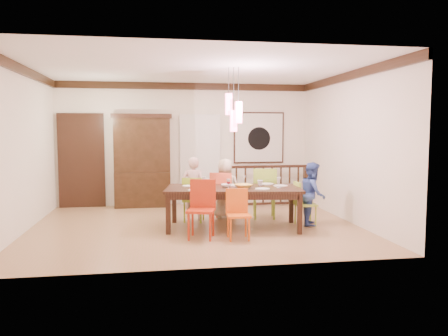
{
  "coord_description": "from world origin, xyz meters",
  "views": [
    {
      "loc": [
        -0.74,
        -7.99,
        1.79
      ],
      "look_at": [
        0.55,
        0.09,
        1.07
      ],
      "focal_mm": 35.0,
      "sensor_mm": 36.0,
      "label": 1
    }
  ],
  "objects": [
    {
      "name": "plate_near_left",
      "position": [
        -0.05,
        -0.57,
        0.76
      ],
      "size": [
        0.26,
        0.26,
        0.01
      ],
      "primitive_type": "cylinder",
      "color": "white",
      "rests_on": "dining_table"
    },
    {
      "name": "painting",
      "position": [
        1.8,
        2.46,
        1.6
      ],
      "size": [
        1.25,
        0.06,
        1.25
      ],
      "color": "black",
      "rests_on": "wall_back"
    },
    {
      "name": "china_hutch",
      "position": [
        -1.02,
        2.3,
        1.08
      ],
      "size": [
        1.36,
        0.46,
        2.16
      ],
      "color": "black",
      "rests_on": "floor"
    },
    {
      "name": "ceiling",
      "position": [
        0.0,
        0.0,
        2.9
      ],
      "size": [
        6.0,
        6.0,
        0.0
      ],
      "primitive_type": "plane",
      "rotation": [
        3.14,
        0.0,
        0.0
      ],
      "color": "white",
      "rests_on": "wall_back"
    },
    {
      "name": "balustrade",
      "position": [
        1.9,
        1.95,
        0.5
      ],
      "size": [
        2.04,
        0.12,
        0.96
      ],
      "rotation": [
        0.0,
        0.0,
        0.02
      ],
      "color": "black",
      "rests_on": "floor"
    },
    {
      "name": "wine_glass_a",
      "position": [
        0.15,
        -0.15,
        0.84
      ],
      "size": [
        0.08,
        0.08,
        0.19
      ],
      "primitive_type": null,
      "color": "#590C19",
      "rests_on": "dining_table"
    },
    {
      "name": "plate_far_right",
      "position": [
        1.39,
        0.1,
        0.76
      ],
      "size": [
        0.26,
        0.26,
        0.01
      ],
      "primitive_type": "cylinder",
      "color": "white",
      "rests_on": "dining_table"
    },
    {
      "name": "chair_end_right",
      "position": [
        2.05,
        -0.25,
        0.47
      ],
      "size": [
        0.38,
        0.38,
        0.82
      ],
      "rotation": [
        0.0,
        0.0,
        1.54
      ],
      "color": "#A3C43C",
      "rests_on": "floor"
    },
    {
      "name": "wall_left",
      "position": [
        -3.0,
        0.0,
        1.45
      ],
      "size": [
        0.0,
        5.0,
        5.0
      ],
      "primitive_type": "plane",
      "rotation": [
        1.57,
        0.0,
        1.57
      ],
      "color": "silver",
      "rests_on": "floor"
    },
    {
      "name": "dining_table",
      "position": [
        0.67,
        -0.26,
        0.68
      ],
      "size": [
        2.56,
        1.46,
        0.75
      ],
      "rotation": [
        0.0,
        0.0,
        -0.16
      ],
      "color": "black",
      "rests_on": "floor"
    },
    {
      "name": "napkin",
      "position": [
        0.63,
        -0.61,
        0.76
      ],
      "size": [
        0.18,
        0.14,
        0.01
      ],
      "primitive_type": "cube",
      "color": "#D83359",
      "rests_on": "dining_table"
    },
    {
      "name": "chair_far_right",
      "position": [
        1.45,
        0.54,
        0.59
      ],
      "size": [
        0.54,
        0.54,
        1.03
      ],
      "rotation": [
        0.0,
        0.0,
        2.97
      ],
      "color": "#85AC2F",
      "rests_on": "floor"
    },
    {
      "name": "white_doorway",
      "position": [
        0.35,
        2.46,
        1.05
      ],
      "size": [
        0.97,
        0.05,
        2.22
      ],
      "primitive_type": "cube",
      "color": "silver",
      "rests_on": "wall_back"
    },
    {
      "name": "wine_glass_d",
      "position": [
        1.47,
        -0.44,
        0.84
      ],
      "size": [
        0.08,
        0.08,
        0.19
      ],
      "primitive_type": null,
      "color": "silver",
      "rests_on": "dining_table"
    },
    {
      "name": "cup_right",
      "position": [
        1.21,
        -0.08,
        0.8
      ],
      "size": [
        0.14,
        0.14,
        0.1
      ],
      "primitive_type": "imported",
      "rotation": [
        0.0,
        0.0,
        0.36
      ],
      "color": "silver",
      "rests_on": "dining_table"
    },
    {
      "name": "wine_glass_b",
      "position": [
        0.89,
        -0.09,
        0.84
      ],
      "size": [
        0.08,
        0.08,
        0.19
      ],
      "primitive_type": null,
      "color": "silver",
      "rests_on": "dining_table"
    },
    {
      "name": "person_far_mid",
      "position": [
        0.66,
        0.62,
        0.61
      ],
      "size": [
        0.66,
        0.5,
        1.22
      ],
      "primitive_type": "imported",
      "rotation": [
        0.0,
        0.0,
        2.94
      ],
      "color": "beige",
      "rests_on": "floor"
    },
    {
      "name": "wine_glass_c",
      "position": [
        0.53,
        -0.57,
        0.84
      ],
      "size": [
        0.08,
        0.08,
        0.19
      ],
      "primitive_type": null,
      "color": "#590C19",
      "rests_on": "dining_table"
    },
    {
      "name": "plate_end_right",
      "position": [
        1.57,
        -0.22,
        0.76
      ],
      "size": [
        0.26,
        0.26,
        0.01
      ],
      "primitive_type": "cylinder",
      "color": "white",
      "rests_on": "dining_table"
    },
    {
      "name": "plate_far_mid",
      "position": [
        0.73,
        0.0,
        0.76
      ],
      "size": [
        0.26,
        0.26,
        0.01
      ],
      "primitive_type": "cylinder",
      "color": "white",
      "rests_on": "dining_table"
    },
    {
      "name": "cup_left",
      "position": [
        0.15,
        -0.39,
        0.8
      ],
      "size": [
        0.16,
        0.16,
        0.1
      ],
      "primitive_type": "imported",
      "rotation": [
        0.0,
        0.0,
        -0.35
      ],
      "color": "silver",
      "rests_on": "dining_table"
    },
    {
      "name": "chair_near_mid",
      "position": [
        0.6,
        -1.08,
        0.47
      ],
      "size": [
        0.38,
        0.38,
        0.82
      ],
      "rotation": [
        0.0,
        0.0,
        -0.03
      ],
      "color": "#DA5912",
      "rests_on": "floor"
    },
    {
      "name": "wall_right",
      "position": [
        3.0,
        0.0,
        1.45
      ],
      "size": [
        0.0,
        5.0,
        5.0
      ],
      "primitive_type": "plane",
      "rotation": [
        1.57,
        0.0,
        -1.57
      ],
      "color": "silver",
      "rests_on": "floor"
    },
    {
      "name": "plate_near_mid",
      "position": [
        1.13,
        -0.59,
        0.76
      ],
      "size": [
        0.26,
        0.26,
        0.01
      ],
      "primitive_type": "cylinder",
      "color": "white",
      "rests_on": "dining_table"
    },
    {
      "name": "person_end_right",
      "position": [
        2.19,
        -0.24,
        0.59
      ],
      "size": [
        0.62,
        0.69,
        1.19
      ],
      "primitive_type": "imported",
      "rotation": [
        0.0,
        0.0,
        1.23
      ],
      "color": "#3954A2",
      "rests_on": "floor"
    },
    {
      "name": "pendant_cluster",
      "position": [
        0.67,
        -0.26,
        2.11
      ],
      "size": [
        0.27,
        0.21,
        1.14
      ],
      "color": "#F94A75",
      "rests_on": "ceiling"
    },
    {
      "name": "wall_back",
      "position": [
        0.0,
        2.5,
        1.45
      ],
      "size": [
        6.0,
        0.0,
        6.0
      ],
      "primitive_type": "plane",
      "rotation": [
        1.57,
        0.0,
        0.0
      ],
      "color": "silver",
      "rests_on": "floor"
    },
    {
      "name": "plate_far_left",
      "position": [
        -0.11,
        0.01,
        0.76
      ],
      "size": [
        0.26,
        0.26,
        0.01
      ],
      "primitive_type": "cylinder",
      "color": "white",
      "rests_on": "dining_table"
    },
    {
      "name": "chair_far_left",
      "position": [
        0.01,
        0.43,
        0.5
      ],
      "size": [
        0.49,
        0.49,
        0.88
      ],
      "rotation": [
        0.0,
        0.0,
        2.88
      ],
      "color": "#8EB422",
      "rests_on": "floor"
    },
    {
      "name": "chair_far_mid",
      "position": [
        0.6,
        0.46,
        0.55
      ],
      "size": [
        0.57,
        0.57,
        0.96
      ],
      "rotation": [
        0.0,
        0.0,
        2.73
      ],
      "color": "#EE5935",
      "rests_on": "floor"
    },
    {
      "name": "panel_door",
      "position": [
        -2.4,
        2.45,
        1.05
      ],
      "size": [
        1.04,
        0.07,
        2.24
      ],
      "primitive_type": "cube",
      "color": "black",
      "rests_on": "wall_back"
    },
    {
      "name": "chair_near_left",
      "position": [
        0.01,
        -0.93,
        0.55
      ],
      "size": [
        0.54,
        0.54,
        0.96
      ],
      "rotation": [
        0.0,
        0.0,
        -0.27
      ],
      "color": "#A8290F",
      "rests_on": "floor"
    },
    {
      "name": "crown_molding",
      "position": [
        0.0,
        0.0,
        2.82
      ],
      "size": [
        6.0,
        5.0,
        0.16
      ],
      "primitive_type": null,
      "color": "black",
      "rests_on": "wall_back"
    },
    {
      "name": "person_far_left",
      "position": [
        0.02,
        0.6,
        0.63
      ],
      "size": [
        0.52,
        0.4,
        1.26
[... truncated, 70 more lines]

